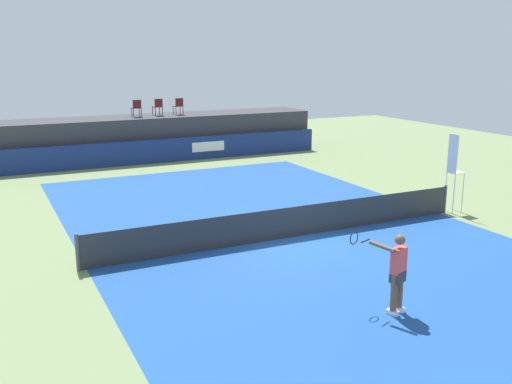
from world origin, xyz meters
TOP-DOWN VIEW (x-y plane):
  - ground_plane at (0.00, 3.00)m, footprint 48.00×48.00m
  - court_inner at (0.00, 0.00)m, footprint 12.00×22.00m
  - sponsor_wall at (0.01, 13.50)m, footprint 18.00×0.22m
  - spectator_platform at (0.00, 15.30)m, footprint 18.00×2.80m
  - spectator_chair_far_left at (-0.62, 15.10)m, footprint 0.45×0.45m
  - spectator_chair_left at (0.56, 15.25)m, footprint 0.48×0.48m
  - spectator_chair_center at (1.67, 15.17)m, footprint 0.47×0.47m
  - umpire_chair at (6.49, 0.00)m, footprint 0.45×0.45m
  - tennis_net at (0.00, 0.00)m, footprint 12.40×0.02m
  - net_post_near at (-6.20, 0.00)m, footprint 0.10×0.10m
  - net_post_far at (6.20, 0.00)m, footprint 0.10×0.10m
  - tennis_player at (-0.49, -5.49)m, footprint 0.97×1.09m
  - tennis_ball at (-1.51, 0.45)m, footprint 0.07×0.07m

SIDE VIEW (x-z plane):
  - ground_plane at x=0.00m, z-range 0.00..0.00m
  - court_inner at x=0.00m, z-range 0.00..0.00m
  - tennis_ball at x=-1.51m, z-range 0.00..0.07m
  - tennis_net at x=0.00m, z-range 0.00..0.95m
  - net_post_near at x=-6.20m, z-range 0.00..1.00m
  - net_post_far at x=6.20m, z-range 0.00..1.00m
  - sponsor_wall at x=0.01m, z-range 0.00..1.20m
  - tennis_player at x=-0.49m, z-range 0.07..1.84m
  - spectator_platform at x=0.00m, z-range 0.00..2.20m
  - umpire_chair at x=6.49m, z-range 0.21..2.97m
  - spectator_chair_far_left at x=-0.62m, z-range 2.25..3.14m
  - spectator_chair_left at x=0.56m, z-range 2.25..3.14m
  - spectator_chair_center at x=1.67m, z-range 2.25..3.14m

